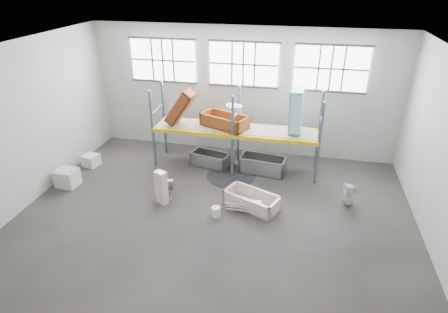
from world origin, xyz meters
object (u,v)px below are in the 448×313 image
(toilet_beige, at_px, (167,186))
(rust_tub_flat, at_px, (224,121))
(steel_tub_left, at_px, (210,159))
(steel_tub_right, at_px, (263,165))
(bucket, at_px, (216,212))
(bathtub_beige, at_px, (252,201))
(carton_near, at_px, (67,178))
(cistern_tall, at_px, (161,188))
(blue_tub_upright, at_px, (296,111))
(toilet_white, at_px, (349,195))

(toilet_beige, relative_size, rust_tub_flat, 0.43)
(toilet_beige, height_order, steel_tub_left, toilet_beige)
(rust_tub_flat, bearing_deg, toilet_beige, -119.00)
(steel_tub_right, height_order, bucket, steel_tub_right)
(steel_tub_right, bearing_deg, bathtub_beige, -91.36)
(steel_tub_right, distance_m, carton_near, 6.98)
(toilet_beige, relative_size, carton_near, 1.05)
(bathtub_beige, xyz_separation_m, bucket, (-1.00, -0.71, -0.09))
(toilet_beige, height_order, carton_near, toilet_beige)
(cistern_tall, relative_size, bucket, 3.52)
(bucket, relative_size, carton_near, 0.46)
(toilet_beige, distance_m, rust_tub_flat, 3.23)
(blue_tub_upright, xyz_separation_m, carton_near, (-7.58, -2.63, -2.09))
(toilet_white, bearing_deg, bathtub_beige, -96.37)
(bathtub_beige, distance_m, steel_tub_left, 3.18)
(steel_tub_left, relative_size, blue_tub_upright, 0.94)
(steel_tub_right, distance_m, blue_tub_upright, 2.34)
(steel_tub_left, bearing_deg, bucket, -72.89)
(steel_tub_right, xyz_separation_m, blue_tub_upright, (1.03, 0.21, 2.09))
(bathtub_beige, relative_size, steel_tub_right, 1.04)
(bathtub_beige, xyz_separation_m, rust_tub_flat, (-1.45, 2.64, 1.57))
(toilet_beige, xyz_separation_m, toilet_white, (5.87, 0.65, 0.02))
(toilet_beige, xyz_separation_m, rust_tub_flat, (1.40, 2.53, 1.45))
(toilet_white, height_order, steel_tub_right, toilet_white)
(bathtub_beige, xyz_separation_m, blue_tub_upright, (1.08, 2.61, 2.14))
(steel_tub_right, xyz_separation_m, bucket, (-1.05, -3.11, -0.14))
(bucket, bearing_deg, steel_tub_right, 71.30)
(carton_near, bearing_deg, bathtub_beige, 0.15)
(toilet_beige, bearing_deg, blue_tub_upright, -168.02)
(rust_tub_flat, height_order, carton_near, rust_tub_flat)
(toilet_white, relative_size, carton_near, 1.10)
(bathtub_beige, relative_size, carton_near, 2.42)
(toilet_white, bearing_deg, steel_tub_left, -129.66)
(blue_tub_upright, xyz_separation_m, bucket, (-2.08, -3.32, -2.23))
(bathtub_beige, relative_size, steel_tub_left, 1.21)
(bucket, bearing_deg, blue_tub_upright, 57.95)
(blue_tub_upright, bearing_deg, carton_near, -160.88)
(steel_tub_left, height_order, carton_near, carton_near)
(bathtub_beige, distance_m, steel_tub_right, 2.40)
(steel_tub_left, distance_m, carton_near, 5.16)
(toilet_white, height_order, rust_tub_flat, rust_tub_flat)
(toilet_white, relative_size, steel_tub_right, 0.47)
(cistern_tall, bearing_deg, rust_tub_flat, 88.81)
(cistern_tall, xyz_separation_m, rust_tub_flat, (1.42, 2.99, 1.25))
(toilet_white, relative_size, blue_tub_upright, 0.51)
(toilet_beige, height_order, cistern_tall, cistern_tall)
(steel_tub_right, bearing_deg, toilet_white, -28.88)
(steel_tub_left, bearing_deg, cistern_tall, -107.41)
(steel_tub_left, bearing_deg, toilet_white, -19.00)
(bucket, bearing_deg, steel_tub_left, 107.11)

